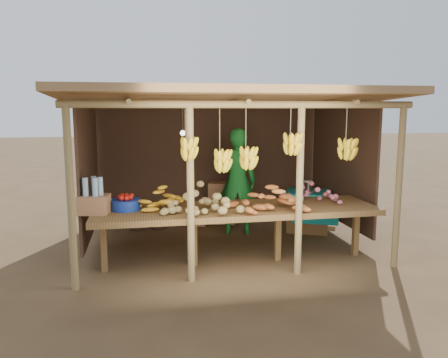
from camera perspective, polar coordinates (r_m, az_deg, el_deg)
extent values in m
plane|color=brown|center=(7.16, 0.00, -8.33)|extent=(60.00, 60.00, 0.00)
cylinder|color=olive|center=(5.38, -19.39, -2.59)|extent=(0.09, 0.09, 2.20)
cylinder|color=olive|center=(6.29, 21.85, -1.10)|extent=(0.09, 0.09, 2.20)
cylinder|color=olive|center=(8.32, -16.36, 1.51)|extent=(0.09, 0.09, 2.20)
cylinder|color=olive|center=(8.94, 11.52, 2.19)|extent=(0.09, 0.09, 2.20)
cylinder|color=olive|center=(5.35, -4.39, -2.17)|extent=(0.09, 0.09, 2.20)
cylinder|color=olive|center=(5.67, 9.82, -1.63)|extent=(0.09, 0.09, 2.20)
cylinder|color=olive|center=(5.37, 3.02, 9.70)|extent=(4.40, 0.09, 0.09)
cylinder|color=olive|center=(8.31, -1.95, 9.46)|extent=(4.40, 0.09, 0.09)
cube|color=#A0764A|center=(6.84, 0.00, 10.32)|extent=(4.70, 3.50, 0.28)
cube|color=#472F21|center=(8.34, -1.89, 2.65)|extent=(4.20, 0.04, 1.98)
cube|color=#472F21|center=(7.02, -17.24, 1.05)|extent=(0.04, 2.40, 1.98)
cube|color=#472F21|center=(7.74, 15.03, 1.85)|extent=(0.04, 2.40, 1.98)
cube|color=brown|center=(6.06, 1.68, -4.09)|extent=(3.90, 1.05, 0.08)
cube|color=brown|center=(6.05, -15.41, -8.36)|extent=(0.08, 0.08, 0.72)
cube|color=brown|center=(6.07, -3.94, -8.01)|extent=(0.08, 0.08, 0.72)
cube|color=brown|center=(6.31, 7.03, -7.37)|extent=(0.08, 0.08, 0.72)
cube|color=brown|center=(6.77, 16.82, -6.58)|extent=(0.08, 0.08, 0.72)
cylinder|color=navy|center=(6.05, -12.71, -3.27)|extent=(0.40, 0.40, 0.14)
cube|color=#9E6B47|center=(5.93, -16.60, -3.18)|extent=(0.43, 0.36, 0.24)
imported|color=#176B25|center=(7.51, 1.71, -0.30)|extent=(0.75, 0.58, 1.84)
cube|color=brown|center=(7.94, 10.92, -4.34)|extent=(0.89, 0.83, 0.65)
cube|color=#0C878E|center=(7.86, 11.00, -1.81)|extent=(0.99, 0.93, 0.06)
cube|color=#9E6B47|center=(8.28, -0.17, -4.41)|extent=(0.58, 0.52, 0.39)
cube|color=#9E6B47|center=(8.20, -0.17, -1.77)|extent=(0.58, 0.52, 0.39)
cube|color=#9E6B47|center=(8.20, -3.84, -4.56)|extent=(0.58, 0.52, 0.39)
ellipsoid|color=#472F21|center=(8.02, -11.15, -4.83)|extent=(0.41, 0.41, 0.55)
ellipsoid|color=#472F21|center=(8.03, -8.51, -4.75)|extent=(0.41, 0.41, 0.55)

